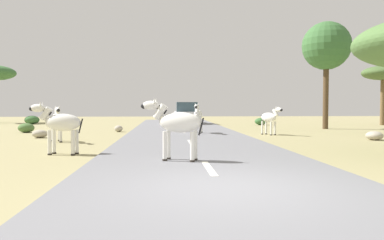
{
  "coord_description": "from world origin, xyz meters",
  "views": [
    {
      "loc": [
        -1.1,
        -6.39,
        1.5
      ],
      "look_at": [
        0.23,
        11.7,
        0.79
      ],
      "focal_mm": 34.24,
      "sensor_mm": 36.0,
      "label": 1
    }
  ],
  "objects_px": {
    "zebra_3": "(60,123)",
    "tree_0": "(326,47)",
    "tree_1": "(383,74)",
    "rock_1": "(40,134)",
    "zebra_4": "(57,120)",
    "bush_0": "(32,120)",
    "bush_2": "(261,121)",
    "rock_2": "(374,136)",
    "zebra_1": "(176,123)",
    "rock_0": "(119,129)",
    "car_0": "(186,114)",
    "zebra_2": "(270,118)",
    "zebra_0": "(198,115)",
    "bush_4": "(26,128)"
  },
  "relations": [
    {
      "from": "zebra_3",
      "to": "rock_2",
      "type": "distance_m",
      "value": 12.95
    },
    {
      "from": "zebra_4",
      "to": "bush_0",
      "type": "height_order",
      "value": "zebra_4"
    },
    {
      "from": "zebra_2",
      "to": "zebra_3",
      "type": "relative_size",
      "value": 0.87
    },
    {
      "from": "tree_1",
      "to": "bush_2",
      "type": "xyz_separation_m",
      "value": [
        -9.35,
        0.89,
        -3.68
      ]
    },
    {
      "from": "bush_0",
      "to": "bush_2",
      "type": "xyz_separation_m",
      "value": [
        18.26,
        -2.58,
        -0.07
      ]
    },
    {
      "from": "zebra_1",
      "to": "rock_0",
      "type": "bearing_deg",
      "value": 33.59
    },
    {
      "from": "zebra_1",
      "to": "rock_0",
      "type": "relative_size",
      "value": 3.28
    },
    {
      "from": "rock_2",
      "to": "zebra_3",
      "type": "bearing_deg",
      "value": -162.62
    },
    {
      "from": "tree_0",
      "to": "tree_1",
      "type": "height_order",
      "value": "tree_0"
    },
    {
      "from": "car_0",
      "to": "rock_0",
      "type": "relative_size",
      "value": 8.45
    },
    {
      "from": "rock_1",
      "to": "tree_1",
      "type": "bearing_deg",
      "value": 23.1
    },
    {
      "from": "bush_4",
      "to": "bush_0",
      "type": "bearing_deg",
      "value": 107.73
    },
    {
      "from": "car_0",
      "to": "rock_1",
      "type": "xyz_separation_m",
      "value": [
        -7.55,
        -12.29,
        -0.66
      ]
    },
    {
      "from": "zebra_4",
      "to": "rock_0",
      "type": "relative_size",
      "value": 2.98
    },
    {
      "from": "zebra_2",
      "to": "zebra_4",
      "type": "distance_m",
      "value": 10.28
    },
    {
      "from": "rock_0",
      "to": "tree_1",
      "type": "bearing_deg",
      "value": 16.9
    },
    {
      "from": "rock_0",
      "to": "rock_2",
      "type": "relative_size",
      "value": 0.7
    },
    {
      "from": "zebra_2",
      "to": "rock_0",
      "type": "height_order",
      "value": "zebra_2"
    },
    {
      "from": "zebra_3",
      "to": "car_0",
      "type": "distance_m",
      "value": 18.99
    },
    {
      "from": "tree_0",
      "to": "bush_2",
      "type": "relative_size",
      "value": 7.5
    },
    {
      "from": "zebra_4",
      "to": "tree_0",
      "type": "xyz_separation_m",
      "value": [
        14.86,
        7.53,
        4.4
      ]
    },
    {
      "from": "zebra_3",
      "to": "bush_0",
      "type": "distance_m",
      "value": 20.64
    },
    {
      "from": "tree_0",
      "to": "bush_2",
      "type": "bearing_deg",
      "value": 120.2
    },
    {
      "from": "rock_0",
      "to": "rock_1",
      "type": "bearing_deg",
      "value": -130.25
    },
    {
      "from": "zebra_0",
      "to": "rock_1",
      "type": "xyz_separation_m",
      "value": [
        -7.57,
        -1.74,
        -0.81
      ]
    },
    {
      "from": "zebra_2",
      "to": "tree_0",
      "type": "bearing_deg",
      "value": -163.63
    },
    {
      "from": "tree_0",
      "to": "rock_0",
      "type": "distance_m",
      "value": 14.13
    },
    {
      "from": "zebra_1",
      "to": "zebra_3",
      "type": "xyz_separation_m",
      "value": [
        -3.51,
        1.8,
        -0.07
      ]
    },
    {
      "from": "zebra_1",
      "to": "zebra_2",
      "type": "height_order",
      "value": "zebra_1"
    },
    {
      "from": "bush_0",
      "to": "rock_1",
      "type": "xyz_separation_m",
      "value": [
        4.98,
        -13.12,
        -0.16
      ]
    },
    {
      "from": "tree_0",
      "to": "rock_1",
      "type": "relative_size",
      "value": 9.74
    },
    {
      "from": "tree_0",
      "to": "rock_2",
      "type": "relative_size",
      "value": 9.38
    },
    {
      "from": "zebra_2",
      "to": "bush_0",
      "type": "height_order",
      "value": "zebra_2"
    },
    {
      "from": "bush_2",
      "to": "rock_2",
      "type": "relative_size",
      "value": 1.25
    },
    {
      "from": "tree_0",
      "to": "rock_2",
      "type": "bearing_deg",
      "value": -99.23
    },
    {
      "from": "bush_2",
      "to": "rock_0",
      "type": "height_order",
      "value": "bush_2"
    },
    {
      "from": "tree_1",
      "to": "bush_2",
      "type": "relative_size",
      "value": 4.98
    },
    {
      "from": "zebra_3",
      "to": "zebra_0",
      "type": "bearing_deg",
      "value": -22.51
    },
    {
      "from": "zebra_4",
      "to": "rock_2",
      "type": "bearing_deg",
      "value": 158.67
    },
    {
      "from": "tree_0",
      "to": "rock_1",
      "type": "xyz_separation_m",
      "value": [
        -16.22,
        -5.5,
        -5.11
      ]
    },
    {
      "from": "zebra_1",
      "to": "rock_1",
      "type": "height_order",
      "value": "zebra_1"
    },
    {
      "from": "tree_0",
      "to": "zebra_0",
      "type": "bearing_deg",
      "value": -156.52
    },
    {
      "from": "rock_2",
      "to": "tree_1",
      "type": "bearing_deg",
      "value": 57.1
    },
    {
      "from": "zebra_2",
      "to": "bush_2",
      "type": "distance_m",
      "value": 9.85
    },
    {
      "from": "bush_0",
      "to": "rock_1",
      "type": "bearing_deg",
      "value": -69.21
    },
    {
      "from": "zebra_1",
      "to": "bush_0",
      "type": "relative_size",
      "value": 1.47
    },
    {
      "from": "bush_0",
      "to": "tree_0",
      "type": "bearing_deg",
      "value": -19.79
    },
    {
      "from": "tree_0",
      "to": "bush_4",
      "type": "distance_m",
      "value": 18.92
    },
    {
      "from": "tree_1",
      "to": "rock_1",
      "type": "height_order",
      "value": "tree_1"
    },
    {
      "from": "zebra_3",
      "to": "tree_0",
      "type": "xyz_separation_m",
      "value": [
        13.59,
        11.55,
        4.34
      ]
    }
  ]
}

